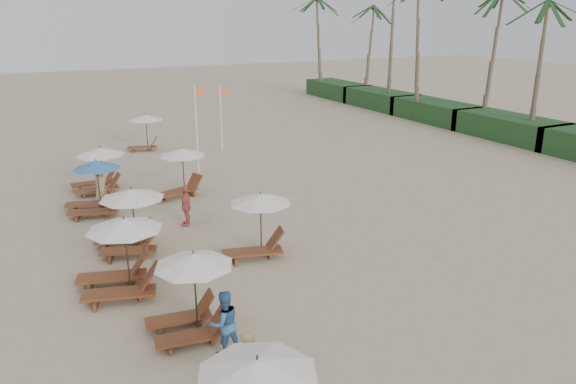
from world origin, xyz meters
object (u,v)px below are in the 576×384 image
lounger_station_2 (118,260)px  inland_station_2 (144,127)px  beachgoer_near (251,371)px  flag_pole_near (197,125)px  lounger_station_4 (92,191)px  lounger_station_1 (188,295)px  beachgoer_mid_a (224,323)px  beachgoer_far_a (186,206)px  inland_station_1 (179,170)px  lounger_station_5 (97,170)px  beachgoer_far_b (100,184)px  lounger_station_3 (127,221)px  inland_station_0 (256,222)px

lounger_station_2 → inland_station_2: size_ratio=1.09×
lounger_station_2 → beachgoer_near: size_ratio=1.54×
inland_station_2 → flag_pole_near: bearing=-77.3°
lounger_station_4 → lounger_station_1: bearing=-85.5°
inland_station_2 → beachgoer_mid_a: size_ratio=1.52×
inland_station_2 → flag_pole_near: size_ratio=0.55×
lounger_station_2 → beachgoer_far_a: 5.79m
lounger_station_2 → inland_station_1: 9.56m
lounger_station_5 → beachgoer_far_b: size_ratio=1.56×
lounger_station_3 → beachgoer_far_b: bearing=90.2°
lounger_station_2 → lounger_station_5: lounger_station_2 is taller
lounger_station_2 → beachgoer_mid_a: 4.82m
lounger_station_1 → flag_pole_near: flag_pole_near is taller
beachgoer_near → beachgoer_far_b: size_ratio=1.05×
beachgoer_mid_a → beachgoer_far_b: (-0.90, 13.72, 0.02)m
beachgoer_far_b → beachgoer_far_a: bearing=-125.2°
lounger_station_3 → beachgoer_far_b: lounger_station_3 is taller
inland_station_1 → beachgoer_near: 15.41m
lounger_station_3 → inland_station_2: (4.16, 15.58, 0.29)m
flag_pole_near → lounger_station_3: bearing=-121.6°
lounger_station_3 → flag_pole_near: flag_pole_near is taller
lounger_station_5 → beachgoer_mid_a: (0.77, -15.47, -0.21)m
inland_station_2 → flag_pole_near: (1.46, -6.46, 1.15)m
inland_station_0 → inland_station_2: 18.03m
lounger_station_5 → beachgoer_near: size_ratio=1.48×
flag_pole_near → lounger_station_4: bearing=-144.9°
beachgoer_far_b → inland_station_2: bearing=1.1°
beachgoer_mid_a → inland_station_0: bearing=-126.6°
lounger_station_1 → flag_pole_near: size_ratio=0.52×
lounger_station_5 → lounger_station_4: bearing=-101.6°
inland_station_1 → beachgoer_near: (-2.80, -15.15, -0.36)m
lounger_station_4 → flag_pole_near: size_ratio=0.55×
lounger_station_5 → flag_pole_near: flag_pole_near is taller
inland_station_1 → flag_pole_near: (2.14, 3.65, 1.33)m
lounger_station_3 → beachgoer_far_a: 3.06m
inland_station_2 → beachgoer_near: inland_station_2 is taller
lounger_station_3 → beachgoer_near: size_ratio=1.46×
lounger_station_4 → inland_station_1: size_ratio=0.89×
lounger_station_3 → inland_station_1: bearing=57.5°
beachgoer_mid_a → lounger_station_4: bearing=-88.4°
inland_station_2 → beachgoer_far_b: bearing=-114.0°
flag_pole_near → lounger_station_5: bearing=-168.1°
lounger_station_1 → lounger_station_3: size_ratio=0.91×
lounger_station_5 → beachgoer_mid_a: 15.49m
lounger_station_1 → inland_station_0: lounger_station_1 is taller
inland_station_0 → flag_pole_near: (1.62, 11.57, 1.31)m
lounger_station_3 → beachgoer_near: (0.67, -9.69, -0.25)m
inland_station_2 → beachgoer_far_b: (-4.18, -9.37, -0.59)m
lounger_station_3 → inland_station_2: lounger_station_3 is taller
beachgoer_mid_a → beachgoer_far_b: size_ratio=0.98×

